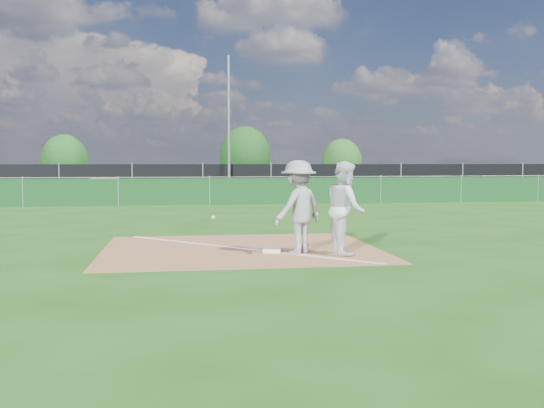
{
  "coord_description": "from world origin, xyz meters",
  "views": [
    {
      "loc": [
        -1.32,
        -12.26,
        1.94
      ],
      "look_at": [
        0.7,
        1.0,
        1.0
      ],
      "focal_mm": 40.0,
      "sensor_mm": 36.0,
      "label": 1
    }
  ],
  "objects_px": {
    "car_left": "(110,181)",
    "tree_mid": "(245,156)",
    "car_mid": "(184,181)",
    "tree_left": "(65,161)",
    "light_pole": "(229,126)",
    "tree_right": "(342,162)",
    "first_base": "(272,250)",
    "runner": "(345,208)",
    "play_at_first": "(298,207)",
    "car_right": "(287,182)"
  },
  "relations": [
    {
      "from": "car_left",
      "to": "tree_mid",
      "type": "bearing_deg",
      "value": -63.75
    },
    {
      "from": "car_mid",
      "to": "tree_left",
      "type": "relative_size",
      "value": 1.04
    },
    {
      "from": "light_pole",
      "to": "tree_right",
      "type": "relative_size",
      "value": 2.13
    },
    {
      "from": "tree_left",
      "to": "first_base",
      "type": "bearing_deg",
      "value": -72.87
    },
    {
      "from": "light_pole",
      "to": "tree_mid",
      "type": "xyz_separation_m",
      "value": [
        2.18,
        11.52,
        -1.6
      ]
    },
    {
      "from": "light_pole",
      "to": "runner",
      "type": "relative_size",
      "value": 4.1
    },
    {
      "from": "runner",
      "to": "tree_mid",
      "type": "distance_m",
      "value": 34.37
    },
    {
      "from": "car_left",
      "to": "tree_left",
      "type": "distance_m",
      "value": 7.46
    },
    {
      "from": "play_at_first",
      "to": "tree_right",
      "type": "xyz_separation_m",
      "value": [
        10.14,
        33.86,
        0.94
      ]
    },
    {
      "from": "car_left",
      "to": "tree_left",
      "type": "height_order",
      "value": "tree_left"
    },
    {
      "from": "car_mid",
      "to": "car_right",
      "type": "xyz_separation_m",
      "value": [
        6.74,
        0.16,
        -0.08
      ]
    },
    {
      "from": "light_pole",
      "to": "play_at_first",
      "type": "relative_size",
      "value": 3.15
    },
    {
      "from": "first_base",
      "to": "car_right",
      "type": "xyz_separation_m",
      "value": [
        5.11,
        26.95,
        0.54
      ]
    },
    {
      "from": "car_left",
      "to": "tree_left",
      "type": "bearing_deg",
      "value": 19.92
    },
    {
      "from": "play_at_first",
      "to": "tree_left",
      "type": "height_order",
      "value": "tree_left"
    },
    {
      "from": "car_mid",
      "to": "car_right",
      "type": "distance_m",
      "value": 6.74
    },
    {
      "from": "runner",
      "to": "car_left",
      "type": "distance_m",
      "value": 28.14
    },
    {
      "from": "tree_right",
      "to": "play_at_first",
      "type": "bearing_deg",
      "value": -106.67
    },
    {
      "from": "first_base",
      "to": "tree_right",
      "type": "relative_size",
      "value": 0.1
    },
    {
      "from": "tree_right",
      "to": "light_pole",
      "type": "bearing_deg",
      "value": -130.85
    },
    {
      "from": "tree_left",
      "to": "runner",
      "type": "bearing_deg",
      "value": -70.78
    },
    {
      "from": "light_pole",
      "to": "tree_mid",
      "type": "bearing_deg",
      "value": 79.3
    },
    {
      "from": "tree_mid",
      "to": "car_right",
      "type": "bearing_deg",
      "value": -73.59
    },
    {
      "from": "play_at_first",
      "to": "light_pole",
      "type": "bearing_deg",
      "value": 89.06
    },
    {
      "from": "play_at_first",
      "to": "tree_left",
      "type": "distance_m",
      "value": 34.78
    },
    {
      "from": "play_at_first",
      "to": "runner",
      "type": "height_order",
      "value": "play_at_first"
    },
    {
      "from": "runner",
      "to": "car_mid",
      "type": "xyz_separation_m",
      "value": [
        -3.11,
        27.22,
        -0.29
      ]
    },
    {
      "from": "light_pole",
      "to": "tree_mid",
      "type": "relative_size",
      "value": 1.72
    },
    {
      "from": "light_pole",
      "to": "car_left",
      "type": "xyz_separation_m",
      "value": [
        -7.2,
        4.26,
        -3.3
      ]
    },
    {
      "from": "first_base",
      "to": "car_mid",
      "type": "height_order",
      "value": "car_mid"
    },
    {
      "from": "car_mid",
      "to": "runner",
      "type": "bearing_deg",
      "value": 168.3
    },
    {
      "from": "first_base",
      "to": "runner",
      "type": "xyz_separation_m",
      "value": [
        1.48,
        -0.43,
        0.92
      ]
    },
    {
      "from": "car_left",
      "to": "tree_mid",
      "type": "distance_m",
      "value": 11.98
    },
    {
      "from": "play_at_first",
      "to": "tree_right",
      "type": "bearing_deg",
      "value": 73.33
    },
    {
      "from": "car_right",
      "to": "tree_left",
      "type": "xyz_separation_m",
      "value": [
        -15.24,
        5.93,
        1.41
      ]
    },
    {
      "from": "car_right",
      "to": "tree_left",
      "type": "distance_m",
      "value": 16.42
    },
    {
      "from": "first_base",
      "to": "tree_mid",
      "type": "relative_size",
      "value": 0.08
    },
    {
      "from": "runner",
      "to": "car_mid",
      "type": "height_order",
      "value": "runner"
    },
    {
      "from": "light_pole",
      "to": "tree_mid",
      "type": "distance_m",
      "value": 11.83
    },
    {
      "from": "tree_mid",
      "to": "tree_left",
      "type": "bearing_deg",
      "value": -175.72
    },
    {
      "from": "runner",
      "to": "play_at_first",
      "type": "bearing_deg",
      "value": 79.15
    },
    {
      "from": "runner",
      "to": "tree_right",
      "type": "height_order",
      "value": "tree_right"
    },
    {
      "from": "light_pole",
      "to": "tree_right",
      "type": "xyz_separation_m",
      "value": [
        9.77,
        11.29,
        -2.07
      ]
    },
    {
      "from": "runner",
      "to": "tree_left",
      "type": "distance_m",
      "value": 35.29
    },
    {
      "from": "first_base",
      "to": "play_at_first",
      "type": "bearing_deg",
      "value": -21.68
    },
    {
      "from": "car_right",
      "to": "first_base",
      "type": "bearing_deg",
      "value": 152.38
    },
    {
      "from": "light_pole",
      "to": "car_mid",
      "type": "distance_m",
      "value": 6.09
    },
    {
      "from": "runner",
      "to": "light_pole",
      "type": "bearing_deg",
      "value": 3.53
    },
    {
      "from": "first_base",
      "to": "car_right",
      "type": "relative_size",
      "value": 0.09
    },
    {
      "from": "first_base",
      "to": "tree_left",
      "type": "bearing_deg",
      "value": 107.13
    }
  ]
}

